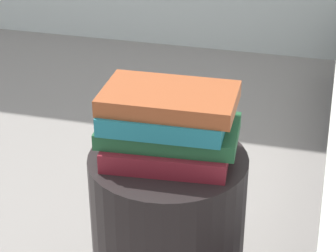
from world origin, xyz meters
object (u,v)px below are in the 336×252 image
Objects in this scene: book_forest at (167,130)px; book_rust at (168,98)px; book_maroon at (167,149)px; book_teal at (164,118)px; side_table at (168,247)px.

book_rust reaches higher than book_forest.
book_maroon is 0.04m from book_forest.
book_rust is at bearing 64.87° from book_forest.
book_rust is (0.00, 0.02, 0.04)m from book_teal.
book_forest is at bearing -112.69° from book_rust.
book_maroon is 0.90× the size of book_forest.
side_table is at bearing 25.15° from book_teal.
side_table is 0.35m from book_teal.
book_rust is (0.00, 0.00, 0.08)m from book_forest.
book_rust reaches higher than side_table.
book_forest is (-0.00, 0.01, 0.31)m from side_table.
book_forest reaches higher than side_table.
book_teal is at bearing -105.52° from book_rust.
book_teal reaches higher than side_table.
book_teal is at bearing -107.24° from book_forest.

